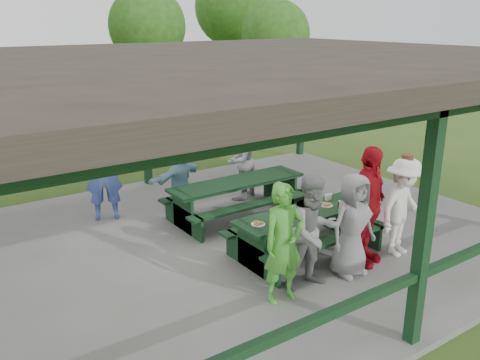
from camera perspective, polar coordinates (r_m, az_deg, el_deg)
ground at (r=9.35m, az=-0.27°, el=-6.88°), size 90.00×90.00×0.00m
concrete_slab at (r=9.33m, az=-0.27°, el=-6.60°), size 10.00×8.00×0.10m
pavilion_structure at (r=8.53m, az=-0.30°, el=12.85°), size 10.60×8.60×3.24m
picnic_table_near at (r=8.57m, az=7.34°, el=-5.23°), size 2.55×1.39×0.75m
picnic_table_far at (r=10.03m, az=-0.30°, el=-1.55°), size 2.79×1.39×0.75m
table_setting at (r=8.51m, az=7.67°, el=-3.18°), size 2.22×0.45×0.10m
contestant_green at (r=7.02m, az=4.93°, el=-7.08°), size 0.66×0.46×1.72m
contestant_grey_left at (r=7.39m, az=8.25°, el=-5.84°), size 0.90×0.74×1.73m
contestant_grey_mid at (r=7.88m, az=12.50°, el=-4.97°), size 0.82×0.55×1.62m
contestant_red at (r=8.22m, az=14.10°, el=-2.91°), size 1.23×0.79×1.95m
contestant_white_fedora at (r=8.75m, az=17.78°, el=-2.89°), size 1.16×0.78×1.73m
spectator_lblue at (r=10.15m, az=-6.79°, el=0.22°), size 1.48×0.92×1.52m
spectator_blue at (r=10.12m, az=-15.18°, el=0.96°), size 0.82×0.67×1.96m
spectator_grey at (r=10.96m, az=-0.02°, el=2.22°), size 1.03×0.94×1.72m
pickup_truck at (r=17.65m, az=-4.42°, el=7.59°), size 6.20×4.81×1.56m
tree_mid at (r=23.29m, az=-10.38°, el=16.61°), size 3.33×3.33×5.20m
tree_right at (r=23.17m, az=4.02°, el=15.95°), size 3.00×3.00×4.68m
tree_far_right at (r=27.88m, az=-0.61°, el=18.82°), size 4.14×4.14×6.47m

